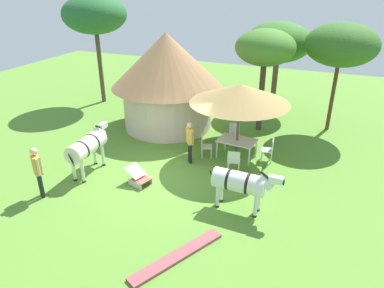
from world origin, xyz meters
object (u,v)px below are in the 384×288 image
thatched_hut (167,77)px  patio_chair_west_end (270,149)px  patio_chair_near_lawn (234,132)px  acacia_tree_behind_hut (95,15)px  zebra_nearest_camera (88,146)px  patio_chair_near_hut (205,145)px  zebra_by_umbrella (241,183)px  guest_beside_umbrella (190,139)px  striped_lounge_chair (139,177)px  standing_watcher (37,168)px  acacia_tree_right_background (265,48)px  shade_umbrella (240,94)px  patio_chair_east_end (234,160)px  acacia_tree_far_lawn (341,45)px  acacia_tree_left_background (278,42)px  patio_dining_table (237,142)px

thatched_hut → patio_chair_west_end: 5.71m
patio_chair_near_lawn → acacia_tree_behind_hut: acacia_tree_behind_hut is taller
patio_chair_west_end → zebra_nearest_camera: bearing=112.2°
patio_chair_near_hut → zebra_by_umbrella: size_ratio=0.40×
guest_beside_umbrella → striped_lounge_chair: size_ratio=1.73×
standing_watcher → striped_lounge_chair: size_ratio=1.85×
patio_chair_near_hut → acacia_tree_right_background: (1.37, 3.58, 3.18)m
shade_umbrella → patio_chair_near_lawn: size_ratio=4.12×
guest_beside_umbrella → thatched_hut: bearing=3.7°
shade_umbrella → patio_chair_east_end: (0.23, -1.23, -2.08)m
acacia_tree_far_lawn → acacia_tree_behind_hut: acacia_tree_behind_hut is taller
patio_chair_east_end → patio_chair_west_end: 1.72m
acacia_tree_far_lawn → striped_lounge_chair: bearing=-127.3°
thatched_hut → zebra_nearest_camera: 5.25m
shade_umbrella → striped_lounge_chair: bearing=-129.0°
patio_chair_east_end → guest_beside_umbrella: (-1.76, 0.16, 0.46)m
shade_umbrella → standing_watcher: size_ratio=2.13×
guest_beside_umbrella → zebra_by_umbrella: 3.39m
guest_beside_umbrella → acacia_tree_far_lawn: size_ratio=0.34×
shade_umbrella → zebra_by_umbrella: shade_umbrella is taller
patio_chair_east_end → zebra_by_umbrella: (0.78, -2.08, 0.42)m
acacia_tree_behind_hut → patio_chair_near_lawn: bearing=-17.9°
shade_umbrella → acacia_tree_behind_hut: acacia_tree_behind_hut is taller
guest_beside_umbrella → zebra_nearest_camera: size_ratio=0.68×
patio_chair_west_end → acacia_tree_left_background: 6.77m
patio_chair_near_lawn → zebra_nearest_camera: size_ratio=0.38×
patio_dining_table → acacia_tree_right_background: size_ratio=0.34×
standing_watcher → patio_chair_west_end: bearing=74.2°
patio_chair_west_end → acacia_tree_behind_hut: acacia_tree_behind_hut is taller
patio_chair_near_lawn → acacia_tree_right_background: bearing=-127.7°
patio_chair_near_lawn → acacia_tree_right_background: acacia_tree_right_background is taller
patio_chair_east_end → acacia_tree_left_background: 7.96m
patio_chair_near_lawn → guest_beside_umbrella: (-1.11, -2.25, 0.46)m
zebra_by_umbrella → thatched_hut: bearing=-134.2°
guest_beside_umbrella → zebra_nearest_camera: bearing=89.3°
acacia_tree_left_background → thatched_hut: bearing=-134.2°
shade_umbrella → patio_dining_table: bearing=-45.0°
patio_chair_near_hut → zebra_nearest_camera: 4.36m
guest_beside_umbrella → striped_lounge_chair: guest_beside_umbrella is taller
acacia_tree_far_lawn → acacia_tree_behind_hut: 12.04m
patio_chair_near_hut → patio_chair_near_lawn: 1.78m
patio_chair_west_end → striped_lounge_chair: patio_chair_west_end is taller
thatched_hut → acacia_tree_right_background: (4.06, 1.21, 1.32)m
acacia_tree_far_lawn → patio_dining_table: bearing=-126.1°
thatched_hut → guest_beside_umbrella: bearing=-52.2°
patio_chair_near_hut → zebra_by_umbrella: zebra_by_umbrella is taller
thatched_hut → striped_lounge_chair: 5.66m
shade_umbrella → patio_chair_near_hut: shade_umbrella is taller
patio_chair_east_end → zebra_by_umbrella: 2.26m
patio_chair_east_end → acacia_tree_left_background: size_ratio=0.20×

